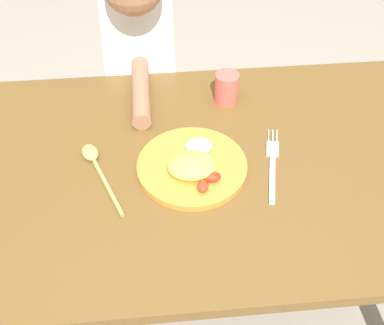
{
  "coord_description": "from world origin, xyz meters",
  "views": [
    {
      "loc": [
        -0.14,
        -0.77,
        1.48
      ],
      "look_at": [
        -0.07,
        -0.01,
        0.7
      ],
      "focal_mm": 45.0,
      "sensor_mm": 36.0,
      "label": 1
    }
  ],
  "objects_px": {
    "plate": "(193,166)",
    "fork": "(272,163)",
    "person": "(143,88)",
    "drinking_cup": "(227,88)",
    "spoon": "(95,163)"
  },
  "relations": [
    {
      "from": "plate",
      "to": "drinking_cup",
      "type": "bearing_deg",
      "value": 65.63
    },
    {
      "from": "spoon",
      "to": "person",
      "type": "relative_size",
      "value": 0.22
    },
    {
      "from": "plate",
      "to": "fork",
      "type": "height_order",
      "value": "plate"
    },
    {
      "from": "fork",
      "to": "spoon",
      "type": "bearing_deg",
      "value": 97.48
    },
    {
      "from": "fork",
      "to": "person",
      "type": "height_order",
      "value": "person"
    },
    {
      "from": "plate",
      "to": "fork",
      "type": "relative_size",
      "value": 1.06
    },
    {
      "from": "spoon",
      "to": "person",
      "type": "xyz_separation_m",
      "value": [
        0.11,
        0.46,
        -0.14
      ]
    },
    {
      "from": "plate",
      "to": "person",
      "type": "bearing_deg",
      "value": 102.56
    },
    {
      "from": "plate",
      "to": "fork",
      "type": "bearing_deg",
      "value": 0.67
    },
    {
      "from": "fork",
      "to": "spoon",
      "type": "relative_size",
      "value": 1.04
    },
    {
      "from": "fork",
      "to": "spoon",
      "type": "height_order",
      "value": "spoon"
    },
    {
      "from": "spoon",
      "to": "drinking_cup",
      "type": "height_order",
      "value": "drinking_cup"
    },
    {
      "from": "spoon",
      "to": "person",
      "type": "height_order",
      "value": "person"
    },
    {
      "from": "drinking_cup",
      "to": "person",
      "type": "relative_size",
      "value": 0.08
    },
    {
      "from": "drinking_cup",
      "to": "spoon",
      "type": "bearing_deg",
      "value": -147.81
    }
  ]
}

